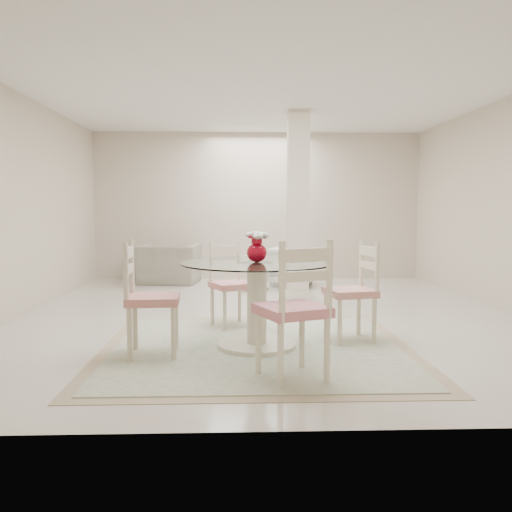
{
  "coord_description": "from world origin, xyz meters",
  "views": [
    {
      "loc": [
        -0.39,
        -6.56,
        1.3
      ],
      "look_at": [
        -0.2,
        -1.4,
        0.85
      ],
      "focal_mm": 38.0,
      "sensor_mm": 36.0,
      "label": 1
    }
  ],
  "objects_px": {
    "dining_chair_east": "(357,284)",
    "dining_chair_south": "(297,300)",
    "dining_chair_north": "(230,277)",
    "recliner_taupe": "(168,264)",
    "dining_table": "(257,305)",
    "dining_chair_west": "(145,290)",
    "side_table": "(253,274)",
    "armchair_white": "(292,266)",
    "red_vase": "(257,246)",
    "column": "(298,205)"
  },
  "relations": [
    {
      "from": "dining_chair_east",
      "to": "dining_chair_south",
      "type": "distance_m",
      "value": 1.44
    },
    {
      "from": "dining_chair_north",
      "to": "recliner_taupe",
      "type": "height_order",
      "value": "dining_chair_north"
    },
    {
      "from": "dining_table",
      "to": "dining_chair_south",
      "type": "bearing_deg",
      "value": -75.17
    },
    {
      "from": "dining_table",
      "to": "recliner_taupe",
      "type": "height_order",
      "value": "dining_table"
    },
    {
      "from": "dining_table",
      "to": "dining_chair_south",
      "type": "xyz_separation_m",
      "value": [
        0.26,
        -0.99,
        0.21
      ]
    },
    {
      "from": "dining_chair_north",
      "to": "dining_table",
      "type": "bearing_deg",
      "value": -100.35
    },
    {
      "from": "dining_chair_west",
      "to": "side_table",
      "type": "relative_size",
      "value": 2.07
    },
    {
      "from": "dining_chair_south",
      "to": "armchair_white",
      "type": "height_order",
      "value": "dining_chair_south"
    },
    {
      "from": "dining_table",
      "to": "red_vase",
      "type": "xyz_separation_m",
      "value": [
        0.0,
        -0.0,
        0.54
      ]
    },
    {
      "from": "recliner_taupe",
      "to": "red_vase",
      "type": "bearing_deg",
      "value": 113.76
    },
    {
      "from": "red_vase",
      "to": "dining_chair_north",
      "type": "relative_size",
      "value": 0.27
    },
    {
      "from": "side_table",
      "to": "dining_chair_south",
      "type": "bearing_deg",
      "value": -87.76
    },
    {
      "from": "dining_table",
      "to": "dining_chair_south",
      "type": "height_order",
      "value": "dining_chair_south"
    },
    {
      "from": "dining_chair_east",
      "to": "red_vase",
      "type": "bearing_deg",
      "value": -87.34
    },
    {
      "from": "recliner_taupe",
      "to": "side_table",
      "type": "xyz_separation_m",
      "value": [
        1.46,
        -0.84,
        -0.09
      ]
    },
    {
      "from": "red_vase",
      "to": "armchair_white",
      "type": "height_order",
      "value": "red_vase"
    },
    {
      "from": "dining_table",
      "to": "dining_chair_west",
      "type": "height_order",
      "value": "dining_chair_west"
    },
    {
      "from": "red_vase",
      "to": "dining_chair_north",
      "type": "bearing_deg",
      "value": 105.14
    },
    {
      "from": "armchair_white",
      "to": "dining_chair_east",
      "type": "bearing_deg",
      "value": 111.78
    },
    {
      "from": "dining_chair_east",
      "to": "armchair_white",
      "type": "bearing_deg",
      "value": 171.84
    },
    {
      "from": "column",
      "to": "recliner_taupe",
      "type": "height_order",
      "value": "column"
    },
    {
      "from": "column",
      "to": "dining_chair_east",
      "type": "distance_m",
      "value": 2.77
    },
    {
      "from": "column",
      "to": "red_vase",
      "type": "xyz_separation_m",
      "value": [
        -0.7,
        -2.9,
        -0.39
      ]
    },
    {
      "from": "dining_table",
      "to": "dining_chair_east",
      "type": "height_order",
      "value": "dining_chair_east"
    },
    {
      "from": "armchair_white",
      "to": "side_table",
      "type": "xyz_separation_m",
      "value": [
        -0.68,
        -0.5,
        -0.08
      ]
    },
    {
      "from": "column",
      "to": "dining_chair_south",
      "type": "bearing_deg",
      "value": -96.49
    },
    {
      "from": "dining_table",
      "to": "dining_chair_east",
      "type": "bearing_deg",
      "value": 14.07
    },
    {
      "from": "dining_table",
      "to": "armchair_white",
      "type": "bearing_deg",
      "value": 79.69
    },
    {
      "from": "dining_chair_north",
      "to": "side_table",
      "type": "bearing_deg",
      "value": 57.36
    },
    {
      "from": "dining_table",
      "to": "recliner_taupe",
      "type": "bearing_deg",
      "value": 107.09
    },
    {
      "from": "column",
      "to": "armchair_white",
      "type": "xyz_separation_m",
      "value": [
        0.05,
        1.26,
        -1.02
      ]
    },
    {
      "from": "armchair_white",
      "to": "dining_chair_south",
      "type": "bearing_deg",
      "value": 102.89
    },
    {
      "from": "side_table",
      "to": "dining_chair_east",
      "type": "bearing_deg",
      "value": -75.08
    },
    {
      "from": "red_vase",
      "to": "armchair_white",
      "type": "relative_size",
      "value": 0.39
    },
    {
      "from": "recliner_taupe",
      "to": "armchair_white",
      "type": "bearing_deg",
      "value": 177.54
    },
    {
      "from": "dining_chair_south",
      "to": "dining_table",
      "type": "bearing_deg",
      "value": -97.13
    },
    {
      "from": "dining_chair_north",
      "to": "dining_chair_west",
      "type": "height_order",
      "value": "dining_chair_west"
    },
    {
      "from": "red_vase",
      "to": "armchair_white",
      "type": "distance_m",
      "value": 4.27
    },
    {
      "from": "dining_chair_east",
      "to": "dining_chair_west",
      "type": "distance_m",
      "value": 2.04
    },
    {
      "from": "dining_chair_east",
      "to": "dining_chair_south",
      "type": "bearing_deg",
      "value": -41.97
    },
    {
      "from": "red_vase",
      "to": "dining_chair_south",
      "type": "relative_size",
      "value": 0.24
    },
    {
      "from": "dining_chair_east",
      "to": "dining_chair_west",
      "type": "height_order",
      "value": "dining_chair_west"
    },
    {
      "from": "recliner_taupe",
      "to": "side_table",
      "type": "bearing_deg",
      "value": 156.8
    },
    {
      "from": "dining_table",
      "to": "side_table",
      "type": "height_order",
      "value": "dining_table"
    },
    {
      "from": "side_table",
      "to": "column",
      "type": "bearing_deg",
      "value": -50.76
    },
    {
      "from": "side_table",
      "to": "dining_chair_west",
      "type": "bearing_deg",
      "value": -105.41
    },
    {
      "from": "dining_table",
      "to": "red_vase",
      "type": "distance_m",
      "value": 0.54
    },
    {
      "from": "dining_chair_south",
      "to": "recliner_taupe",
      "type": "height_order",
      "value": "dining_chair_south"
    },
    {
      "from": "red_vase",
      "to": "dining_chair_south",
      "type": "xyz_separation_m",
      "value": [
        0.26,
        -0.99,
        -0.33
      ]
    },
    {
      "from": "dining_chair_west",
      "to": "armchair_white",
      "type": "height_order",
      "value": "dining_chair_west"
    }
  ]
}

